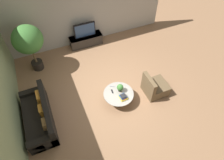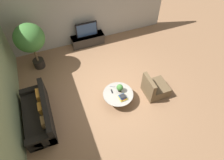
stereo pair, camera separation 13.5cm
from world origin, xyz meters
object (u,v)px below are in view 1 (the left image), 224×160
at_px(couch_by_wall, 40,116).
at_px(armchair_wicker, 155,87).
at_px(potted_palm_tall, 28,41).
at_px(coffee_table, 118,96).
at_px(television, 85,30).
at_px(media_console, 86,40).
at_px(potted_plant_tabletop, 120,88).

xyz_separation_m(couch_by_wall, armchair_wicker, (4.02, -0.39, -0.01)).
relative_size(armchair_wicker, potted_palm_tall, 0.44).
bearing_deg(potted_palm_tall, coffee_table, -49.34).
height_order(coffee_table, couch_by_wall, couch_by_wall).
bearing_deg(coffee_table, television, 91.42).
relative_size(coffee_table, armchair_wicker, 1.21).
height_order(media_console, armchair_wicker, armchair_wicker).
relative_size(television, armchair_wicker, 1.09).
bearing_deg(potted_plant_tabletop, coffee_table, -134.60).
bearing_deg(couch_by_wall, media_console, 140.77).
distance_m(coffee_table, potted_plant_tabletop, 0.32).
bearing_deg(coffee_table, media_console, 91.42).
xyz_separation_m(coffee_table, potted_plant_tabletop, (0.10, 0.10, 0.28)).
xyz_separation_m(television, armchair_wicker, (1.43, -3.55, -0.50)).
distance_m(potted_palm_tall, potted_plant_tabletop, 3.69).
bearing_deg(media_console, armchair_wicker, -68.09).
bearing_deg(media_console, coffee_table, -88.58).
distance_m(media_console, couch_by_wall, 4.09).
height_order(media_console, potted_palm_tall, potted_palm_tall).
height_order(couch_by_wall, potted_palm_tall, potted_palm_tall).
bearing_deg(armchair_wicker, potted_palm_tall, 51.86).
bearing_deg(potted_plant_tabletop, armchair_wicker, -11.99).
distance_m(television, potted_palm_tall, 2.43).
height_order(media_console, potted_plant_tabletop, potted_plant_tabletop).
bearing_deg(couch_by_wall, coffee_table, 85.21).
bearing_deg(couch_by_wall, armchair_wicker, 84.44).
relative_size(coffee_table, potted_plant_tabletop, 3.49).
bearing_deg(armchair_wicker, media_console, 21.91).
relative_size(media_console, potted_palm_tall, 0.75).
distance_m(couch_by_wall, potted_plant_tabletop, 2.78).
relative_size(media_console, television, 1.56).
xyz_separation_m(media_console, potted_palm_tall, (-2.26, -0.65, 1.14)).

